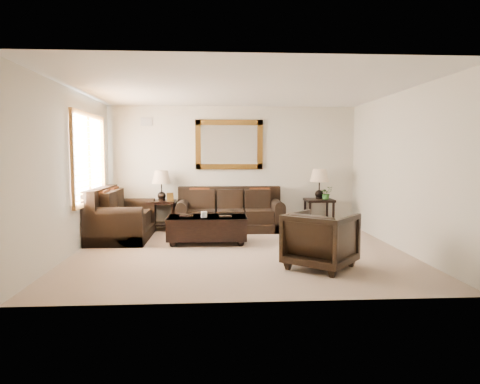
{
  "coord_description": "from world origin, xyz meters",
  "views": [
    {
      "loc": [
        -0.43,
        -7.09,
        1.63
      ],
      "look_at": [
        0.04,
        0.6,
        0.95
      ],
      "focal_mm": 32.0,
      "sensor_mm": 36.0,
      "label": 1
    }
  ],
  "objects": [
    {
      "name": "room",
      "position": [
        0.0,
        0.0,
        1.35
      ],
      "size": [
        5.51,
        5.01,
        2.71
      ],
      "color": "#89725F",
      "rests_on": "ground"
    },
    {
      "name": "end_table_right",
      "position": [
        1.89,
        2.16,
        0.86
      ],
      "size": [
        0.6,
        0.6,
        1.32
      ],
      "color": "black",
      "rests_on": "room"
    },
    {
      "name": "end_table_left",
      "position": [
        -1.56,
        2.17,
        0.84
      ],
      "size": [
        0.58,
        0.58,
        1.29
      ],
      "color": "black",
      "rests_on": "room"
    },
    {
      "name": "window",
      "position": [
        -2.7,
        0.9,
        1.55
      ],
      "size": [
        0.07,
        1.96,
        1.66
      ],
      "color": "white",
      "rests_on": "room"
    },
    {
      "name": "potted_plant",
      "position": [
        2.02,
        2.05,
        0.76
      ],
      "size": [
        0.31,
        0.33,
        0.22
      ],
      "primitive_type": "imported",
      "rotation": [
        0.0,
        0.0,
        0.21
      ],
      "color": "#23501B",
      "rests_on": "end_table_right"
    },
    {
      "name": "air_vent",
      "position": [
        -1.9,
        2.48,
        2.35
      ],
      "size": [
        0.25,
        0.02,
        0.18
      ],
      "primitive_type": "cube",
      "color": "#999999",
      "rests_on": "room"
    },
    {
      "name": "sofa",
      "position": [
        -0.09,
        2.05,
        0.33
      ],
      "size": [
        2.26,
        0.98,
        0.92
      ],
      "color": "black",
      "rests_on": "room"
    },
    {
      "name": "loveseat",
      "position": [
        -2.27,
        1.25,
        0.37
      ],
      "size": [
        1.05,
        1.77,
        1.0
      ],
      "rotation": [
        0.0,
        0.0,
        1.57
      ],
      "color": "black",
      "rests_on": "room"
    },
    {
      "name": "armchair",
      "position": [
        1.1,
        -1.13,
        0.45
      ],
      "size": [
        1.18,
        1.18,
        0.89
      ],
      "primitive_type": "imported",
      "rotation": [
        0.0,
        0.0,
        2.45
      ],
      "color": "black",
      "rests_on": "floor"
    },
    {
      "name": "coffee_table",
      "position": [
        -0.56,
        0.71,
        0.31
      ],
      "size": [
        1.47,
        0.81,
        0.62
      ],
      "rotation": [
        0.0,
        0.0,
        -0.02
      ],
      "color": "black",
      "rests_on": "room"
    },
    {
      "name": "mirror",
      "position": [
        -0.09,
        2.47,
        1.85
      ],
      "size": [
        1.5,
        0.06,
        1.1
      ],
      "color": "#442C0D",
      "rests_on": "room"
    }
  ]
}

